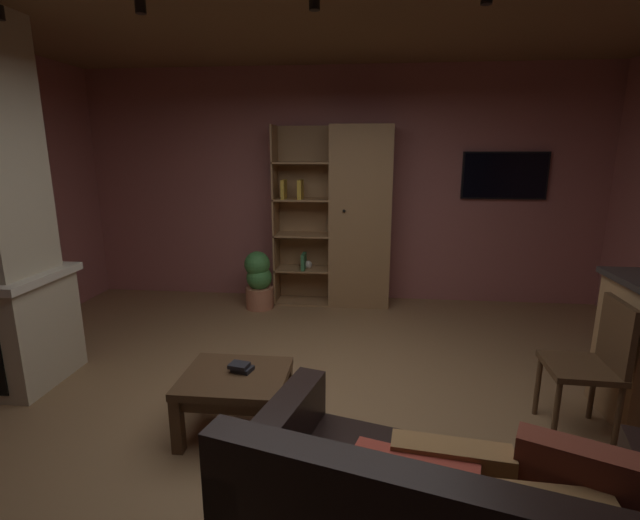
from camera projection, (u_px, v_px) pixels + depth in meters
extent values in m
cube|color=olive|center=(314.00, 420.00, 3.21)|extent=(6.27, 5.57, 0.02)
cube|color=#9E5B56|center=(340.00, 187.00, 5.60)|extent=(6.39, 0.06, 2.80)
cube|color=white|center=(314.00, 193.00, 5.62)|extent=(0.75, 0.01, 0.85)
cube|color=#997047|center=(360.00, 218.00, 5.38)|extent=(0.72, 0.38, 2.12)
cube|color=#997047|center=(304.00, 215.00, 5.63)|extent=(0.66, 0.02, 2.12)
cube|color=#997047|center=(276.00, 217.00, 5.48)|extent=(0.02, 0.38, 2.12)
sphere|color=black|center=(344.00, 211.00, 5.18)|extent=(0.04, 0.04, 0.04)
cube|color=#997047|center=(303.00, 301.00, 5.70)|extent=(0.66, 0.38, 0.02)
cube|color=#997047|center=(303.00, 269.00, 5.60)|extent=(0.66, 0.38, 0.02)
cube|color=#997047|center=(302.00, 235.00, 5.50)|extent=(0.66, 0.38, 0.02)
cube|color=#997047|center=(302.00, 199.00, 5.40)|extent=(0.66, 0.38, 0.02)
cube|color=#997047|center=(302.00, 163.00, 5.30)|extent=(0.66, 0.38, 0.02)
cube|color=gold|center=(300.00, 189.00, 5.32)|extent=(0.05, 0.23, 0.22)
cube|color=gold|center=(284.00, 189.00, 5.34)|extent=(0.04, 0.23, 0.22)
cube|color=#387247|center=(304.00, 261.00, 5.52)|extent=(0.04, 0.23, 0.19)
sphere|color=beige|center=(308.00, 265.00, 5.58)|extent=(0.10, 0.10, 0.10)
cube|color=black|center=(277.00, 477.00, 2.15)|extent=(0.38, 0.93, 0.67)
cube|color=brown|center=(576.00, 496.00, 1.70)|extent=(0.47, 0.33, 0.42)
cube|color=#AD3D2D|center=(412.00, 495.00, 1.78)|extent=(0.50, 0.28, 0.31)
cube|color=olive|center=(449.00, 480.00, 1.84)|extent=(0.49, 0.22, 0.31)
cube|color=#4C331E|center=(235.00, 378.00, 2.98)|extent=(0.68, 0.59, 0.05)
cube|color=#4C331E|center=(235.00, 387.00, 2.99)|extent=(0.61, 0.53, 0.08)
cube|color=#4C331E|center=(177.00, 426.00, 2.81)|extent=(0.07, 0.07, 0.36)
cube|color=#4C331E|center=(273.00, 432.00, 2.75)|extent=(0.07, 0.07, 0.36)
cube|color=#4C331E|center=(206.00, 385.00, 3.30)|extent=(0.07, 0.07, 0.36)
cube|color=#4C331E|center=(287.00, 389.00, 3.24)|extent=(0.07, 0.07, 0.36)
cube|color=black|center=(243.00, 369.00, 3.01)|extent=(0.15, 0.13, 0.03)
cube|color=black|center=(239.00, 365.00, 3.00)|extent=(0.14, 0.12, 0.03)
cube|color=#4C331E|center=(580.00, 368.00, 2.96)|extent=(0.44, 0.44, 0.04)
cube|color=#4C331E|center=(617.00, 335.00, 2.88)|extent=(0.06, 0.40, 0.44)
cylinder|color=#4C331E|center=(538.00, 384.00, 3.21)|extent=(0.04, 0.04, 0.46)
cylinder|color=#4C331E|center=(556.00, 413.00, 2.86)|extent=(0.04, 0.04, 0.46)
cylinder|color=#4C331E|center=(593.00, 388.00, 3.16)|extent=(0.04, 0.04, 0.46)
cylinder|color=#4C331E|center=(618.00, 417.00, 2.81)|extent=(0.04, 0.04, 0.46)
cylinder|color=#B77051|center=(260.00, 297.00, 5.45)|extent=(0.33, 0.33, 0.26)
sphere|color=#3D7F3D|center=(259.00, 278.00, 5.38)|extent=(0.30, 0.30, 0.30)
sphere|color=#3D7F3D|center=(257.00, 264.00, 5.34)|extent=(0.30, 0.30, 0.30)
cube|color=black|center=(505.00, 176.00, 5.32)|extent=(0.97, 0.05, 0.55)
cube|color=black|center=(505.00, 176.00, 5.29)|extent=(0.93, 0.01, 0.51)
cylinder|color=black|center=(140.00, 6.00, 2.92)|extent=(0.07, 0.07, 0.09)
cylinder|color=black|center=(314.00, 2.00, 2.84)|extent=(0.07, 0.07, 0.09)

